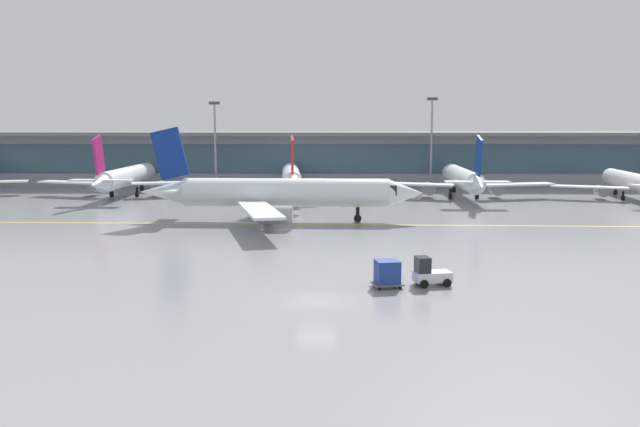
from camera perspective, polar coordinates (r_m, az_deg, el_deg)
The scene contains 12 objects.
ground_plane at distance 44.35m, azimuth -0.29°, elevation -7.40°, with size 400.00×400.00×0.00m, color gray.
taxiway_centreline_stripe at distance 76.39m, azimuth -2.98°, elevation -0.91°, with size 110.00×0.36×0.01m, color yellow.
terminal_concourse at distance 122.62m, azimuth 0.36°, elevation 4.75°, with size 174.18×11.00×9.60m.
gate_airplane_1 at distance 108.72m, azimuth -16.09°, elevation 2.98°, with size 27.33×29.33×9.73m.
gate_airplane_2 at distance 105.56m, azimuth -2.44°, elevation 3.12°, with size 26.91×29.01×9.61m.
gate_airplane_3 at distance 104.14m, azimuth 12.00°, elevation 2.91°, with size 27.33×29.34×9.73m.
gate_airplane_4 at distance 109.98m, azimuth 25.01°, elevation 2.42°, with size 24.20×26.07×8.63m.
taxiing_regional_jet at distance 77.98m, azimuth -3.21°, elevation 1.71°, with size 33.10×30.81×10.98m.
baggage_tug at distance 48.74m, azimuth 9.27°, elevation -5.02°, with size 2.82×2.04×2.10m.
cargo_dolly_lead at distance 47.75m, azimuth 5.73°, elevation -5.02°, with size 2.37×1.98×1.94m.
apron_light_mast_1 at distance 114.76m, azimuth -8.88°, elevation 6.02°, with size 1.80×0.36×14.78m.
apron_light_mast_2 at distance 116.75m, azimuth 9.43°, elevation 6.22°, with size 1.80×0.36×15.52m.
Camera 1 is at (0.75, -42.76, 11.73)m, focal length 37.74 mm.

